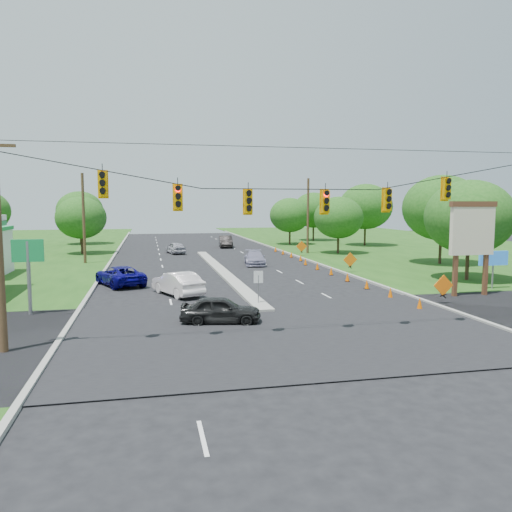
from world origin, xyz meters
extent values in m
plane|color=black|center=(0.00, 0.00, 0.00)|extent=(160.00, 160.00, 0.00)
cube|color=black|center=(0.00, 0.00, 0.00)|extent=(160.00, 14.00, 0.02)
cube|color=gray|center=(-10.10, 30.00, 0.00)|extent=(0.25, 110.00, 0.16)
cube|color=gray|center=(10.10, 30.00, 0.00)|extent=(0.25, 110.00, 0.16)
cube|color=gray|center=(0.00, 21.00, 0.00)|extent=(1.00, 34.00, 0.18)
cylinder|color=gray|center=(0.00, 6.00, 0.90)|extent=(0.06, 0.06, 1.80)
cube|color=white|center=(0.00, 6.00, 1.70)|extent=(0.55, 0.04, 0.70)
cylinder|color=black|center=(0.00, -1.00, 7.00)|extent=(24.00, 0.04, 0.04)
cube|color=#F4A100|center=(-8.00, -1.00, 6.75)|extent=(0.34, 0.24, 1.00)
cube|color=#F4A100|center=(-5.00, -1.00, 6.22)|extent=(0.34, 0.24, 1.00)
cube|color=#F4A100|center=(-2.00, -1.00, 6.05)|extent=(0.34, 0.24, 1.00)
cube|color=#F4A100|center=(1.50, -1.00, 6.05)|extent=(0.34, 0.24, 1.00)
cube|color=#F4A100|center=(4.50, -1.00, 6.14)|extent=(0.34, 0.24, 1.00)
cube|color=#F4A100|center=(7.50, -1.00, 6.66)|extent=(0.34, 0.24, 1.00)
cylinder|color=#422D1C|center=(-12.50, 30.00, 4.50)|extent=(0.28, 0.28, 9.00)
cylinder|color=#422D1C|center=(12.50, 35.00, 4.50)|extent=(0.28, 0.28, 9.00)
cylinder|color=gray|center=(-12.50, 6.00, 2.00)|extent=(0.20, 0.20, 4.00)
cube|color=#159244|center=(-12.50, 6.00, 3.50)|extent=(1.60, 0.15, 1.20)
cube|color=#59331E|center=(12.90, 6.00, 2.20)|extent=(0.25, 0.25, 4.40)
cube|color=#59331E|center=(15.10, 6.00, 2.20)|extent=(0.25, 0.25, 4.40)
cube|color=beige|center=(14.00, 6.00, 4.30)|extent=(3.00, 0.35, 3.20)
cube|color=#59331E|center=(14.00, 6.00, 5.95)|extent=(3.20, 0.40, 0.35)
cylinder|color=gray|center=(17.20, 8.00, 1.20)|extent=(0.12, 0.12, 2.40)
cube|color=blue|center=(17.20, 8.00, 2.20)|extent=(2.20, 0.20, 1.00)
cone|color=#E05700|center=(8.70, 3.00, 0.35)|extent=(0.32, 0.32, 0.70)
cone|color=#E05700|center=(8.70, 6.50, 0.35)|extent=(0.32, 0.32, 0.70)
cone|color=#E05700|center=(8.70, 10.00, 0.35)|extent=(0.32, 0.32, 0.70)
cone|color=#E05700|center=(8.70, 13.50, 0.35)|extent=(0.32, 0.32, 0.70)
cone|color=#E05700|center=(8.70, 17.00, 0.35)|extent=(0.32, 0.32, 0.70)
cone|color=#E05700|center=(8.70, 20.50, 0.35)|extent=(0.32, 0.32, 0.70)
cone|color=#E05700|center=(8.70, 24.00, 0.35)|extent=(0.32, 0.32, 0.70)
cone|color=#E05700|center=(9.30, 27.50, 0.35)|extent=(0.32, 0.32, 0.70)
cone|color=#E05700|center=(9.30, 31.00, 0.35)|extent=(0.32, 0.32, 0.70)
cone|color=#E05700|center=(9.30, 34.50, 0.35)|extent=(0.32, 0.32, 0.70)
cone|color=#E05700|center=(9.30, 38.00, 0.35)|extent=(0.32, 0.32, 0.70)
cube|color=black|center=(10.80, 4.00, 0.55)|extent=(0.06, 0.58, 0.26)
cube|color=black|center=(10.80, 4.00, 0.55)|extent=(0.06, 0.58, 0.26)
cube|color=orange|center=(10.80, 4.00, 1.15)|extent=(1.27, 0.05, 1.27)
cube|color=black|center=(10.80, 18.00, 0.55)|extent=(0.06, 0.58, 0.26)
cube|color=black|center=(10.80, 18.00, 0.55)|extent=(0.06, 0.58, 0.26)
cube|color=orange|center=(10.80, 18.00, 1.15)|extent=(1.27, 0.05, 1.27)
cube|color=black|center=(10.80, 32.00, 0.55)|extent=(0.06, 0.58, 0.26)
cube|color=black|center=(10.80, 32.00, 0.55)|extent=(0.06, 0.58, 0.26)
cube|color=orange|center=(10.80, 32.00, 1.15)|extent=(1.27, 0.05, 1.27)
cylinder|color=black|center=(-14.00, 40.00, 1.26)|extent=(0.28, 0.28, 2.52)
ellipsoid|color=#194C14|center=(-14.00, 40.00, 4.34)|extent=(5.88, 5.88, 5.04)
cylinder|color=black|center=(-16.00, 55.00, 1.44)|extent=(0.28, 0.28, 2.88)
ellipsoid|color=#194C14|center=(-16.00, 55.00, 4.96)|extent=(6.72, 6.72, 5.76)
cylinder|color=black|center=(18.00, 12.00, 1.44)|extent=(0.28, 0.28, 2.88)
ellipsoid|color=#194C14|center=(18.00, 12.00, 4.96)|extent=(6.72, 6.72, 5.76)
cylinder|color=black|center=(22.00, 22.00, 1.62)|extent=(0.28, 0.28, 3.24)
ellipsoid|color=#194C14|center=(22.00, 22.00, 5.58)|extent=(7.56, 7.56, 6.48)
cylinder|color=black|center=(16.00, 34.00, 1.26)|extent=(0.28, 0.28, 2.52)
ellipsoid|color=#194C14|center=(16.00, 34.00, 4.34)|extent=(5.88, 5.88, 5.04)
cylinder|color=black|center=(24.00, 44.00, 1.62)|extent=(0.28, 0.28, 3.24)
ellipsoid|color=#194C14|center=(24.00, 44.00, 5.58)|extent=(7.56, 7.56, 6.48)
cylinder|color=black|center=(20.00, 55.00, 1.44)|extent=(0.28, 0.28, 2.88)
ellipsoid|color=#194C14|center=(20.00, 55.00, 4.96)|extent=(6.72, 6.72, 5.76)
cylinder|color=black|center=(14.00, 48.00, 1.26)|extent=(0.28, 0.28, 2.52)
ellipsoid|color=#194C14|center=(14.00, 48.00, 4.34)|extent=(5.88, 5.88, 5.04)
imported|color=black|center=(-2.79, 2.16, 0.68)|extent=(4.25, 2.37, 1.37)
imported|color=white|center=(-4.43, 10.46, 0.77)|extent=(3.37, 4.96, 1.55)
imported|color=#090568|center=(-8.36, 15.29, 0.73)|extent=(4.25, 5.75, 1.45)
imported|color=#8C88A4|center=(3.92, 25.35, 0.69)|extent=(2.59, 4.98, 1.38)
imported|color=#A19EA9|center=(-3.08, 38.26, 0.70)|extent=(2.55, 4.38, 1.40)
imported|color=black|center=(4.16, 45.70, 0.81)|extent=(2.15, 5.05, 1.62)
camera|label=1|loc=(-6.24, -22.18, 5.95)|focal=35.00mm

